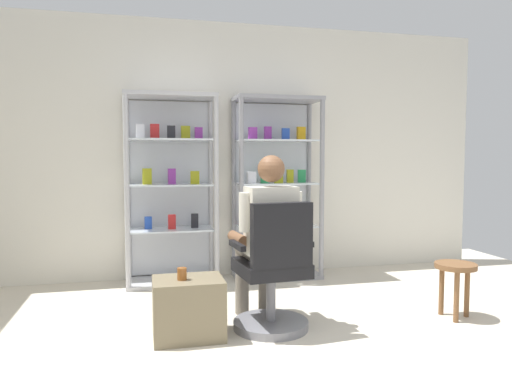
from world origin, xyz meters
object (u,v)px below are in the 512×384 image
display_cabinet_right (275,187)px  office_chair (274,278)px  tea_glass (182,274)px  seated_shopkeeper (266,232)px  wooden_stool (455,274)px  storage_crate (188,308)px  display_cabinet_left (171,188)px

display_cabinet_right → office_chair: bearing=-106.2°
display_cabinet_right → tea_glass: display_cabinet_right is taller
seated_shopkeeper → tea_glass: size_ratio=15.07×
display_cabinet_right → wooden_stool: bearing=-58.3°
display_cabinet_right → office_chair: 1.75m
storage_crate → seated_shopkeeper: bearing=13.6°
display_cabinet_left → tea_glass: bearing=-90.8°
storage_crate → tea_glass: (-0.04, -0.02, 0.25)m
display_cabinet_left → office_chair: 1.81m
seated_shopkeeper → storage_crate: bearing=-166.4°
display_cabinet_right → display_cabinet_left: bearing=179.9°
office_chair → display_cabinet_left: bearing=111.9°
wooden_stool → tea_glass: bearing=178.7°
display_cabinet_left → office_chair: size_ratio=1.98×
display_cabinet_left → display_cabinet_right: 1.10m
tea_glass → display_cabinet_right: bearing=54.8°
seated_shopkeeper → wooden_stool: 1.55m
display_cabinet_left → tea_glass: (-0.02, -1.60, -0.50)m
tea_glass → display_cabinet_left: bearing=89.2°
office_chair → tea_glass: size_ratio=11.21×
display_cabinet_left → storage_crate: (0.02, -1.57, -0.76)m
display_cabinet_right → storage_crate: bearing=-124.5°
display_cabinet_right → seated_shopkeeper: bearing=-108.5°
wooden_stool → storage_crate: bearing=178.0°
seated_shopkeeper → storage_crate: size_ratio=2.63×
display_cabinet_left → seated_shopkeeper: (0.62, -1.43, -0.26)m
display_cabinet_left → office_chair: bearing=-68.1°
office_chair → storage_crate: bearing=178.4°
display_cabinet_left → seated_shopkeeper: display_cabinet_left is taller
display_cabinet_right → tea_glass: (-1.12, -1.59, -0.50)m
office_chair → wooden_stool: bearing=-2.2°
office_chair → wooden_stool: 1.48m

